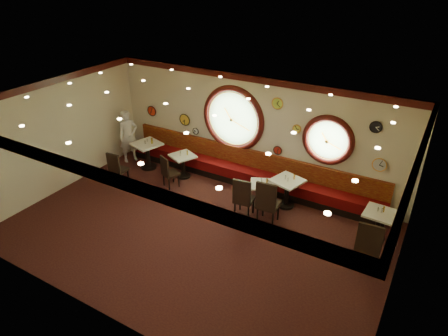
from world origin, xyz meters
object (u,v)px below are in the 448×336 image
table_b (183,163)px  condiment_d_salt (285,177)px  chair_d (267,200)px  waiter (129,136)px  condiment_e_pepper (382,211)px  condiment_a_bottle (152,141)px  condiment_e_salt (378,209)px  condiment_a_salt (147,140)px  condiment_c_pepper (262,182)px  chair_c (243,196)px  chair_a (116,167)px  table_e (378,223)px  condiment_d_pepper (288,180)px  condiment_d_bottle (294,177)px  table_d (287,190)px  condiment_b_salt (180,153)px  table_c (262,192)px  condiment_b_pepper (180,154)px  condiment_c_salt (261,180)px  condiment_a_pepper (145,142)px  chair_e (369,243)px  condiment_e_bottle (384,209)px  chair_b (168,170)px  condiment_c_bottle (267,181)px  table_a (148,152)px  condiment_b_bottle (187,153)px

table_b → condiment_d_salt: size_ratio=8.69×
chair_d → waiter: size_ratio=0.44×
condiment_e_pepper → condiment_a_bottle: bearing=178.3°
condiment_d_salt → condiment_e_salt: condiment_d_salt is taller
condiment_a_salt → condiment_c_pepper: condiment_a_salt is taller
chair_c → chair_d: (0.66, 0.02, 0.06)m
condiment_d_salt → condiment_e_pepper: 2.52m
chair_a → table_e: bearing=4.7°
table_b → condiment_d_pepper: bearing=-0.2°
condiment_a_salt → condiment_a_bottle: condiment_a_bottle is taller
condiment_c_pepper → condiment_d_bottle: condiment_d_bottle is taller
table_d → condiment_e_salt: size_ratio=9.84×
condiment_a_salt → condiment_b_salt: condiment_a_salt is taller
table_c → condiment_b_pepper: condiment_b_pepper is taller
condiment_c_salt → condiment_e_pepper: (3.05, 0.01, 0.07)m
table_b → chair_d: size_ratio=1.15×
condiment_b_salt → condiment_d_pepper: condiment_d_pepper is taller
condiment_a_salt → condiment_a_pepper: size_ratio=0.86×
condiment_c_salt → table_e: bearing=0.1°
table_c → waiter: waiter is taller
condiment_c_pepper → condiment_c_salt: bearing=116.1°
condiment_d_pepper → chair_e: bearing=-30.4°
condiment_b_pepper → condiment_e_bottle: (5.82, -0.09, 0.05)m
table_d → condiment_d_salt: 0.36m
chair_b → condiment_e_bottle: bearing=29.3°
table_c → waiter: bearing=176.2°
condiment_c_pepper → condiment_a_bottle: 3.92m
chair_c → condiment_a_pepper: bearing=161.0°
condiment_d_pepper → table_c: bearing=-155.6°
chair_a → chair_d: chair_d is taller
condiment_b_pepper → condiment_c_bottle: 2.91m
condiment_b_pepper → waiter: bearing=177.0°
chair_a → condiment_d_salt: 4.89m
condiment_d_salt → table_a: bearing=-178.2°
table_e → table_a: bearing=178.9°
chair_c → table_d: bearing=47.2°
condiment_a_pepper → condiment_e_bottle: 7.10m
chair_e → condiment_c_bottle: bearing=152.8°
condiment_c_bottle → condiment_d_salt: bearing=36.2°
condiment_b_pepper → condiment_b_bottle: 0.21m
condiment_a_bottle → condiment_c_pepper: bearing=-4.5°
condiment_a_salt → condiment_d_pepper: 4.73m
chair_d → condiment_e_pepper: chair_d is taller
condiment_b_pepper → condiment_e_salt: size_ratio=1.15×
table_d → waiter: size_ratio=0.53×
condiment_a_pepper → condiment_e_salt: bearing=-0.5°
table_b → table_c: table_b is taller
condiment_d_bottle → condiment_e_pepper: condiment_d_bottle is taller
table_e → condiment_d_pepper: (-2.38, 0.21, 0.37)m
condiment_c_bottle → condiment_e_pepper: size_ratio=1.29×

